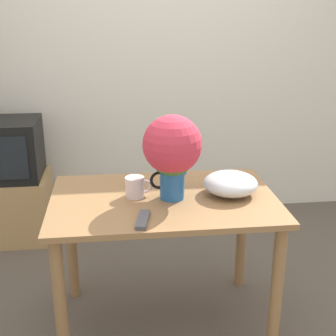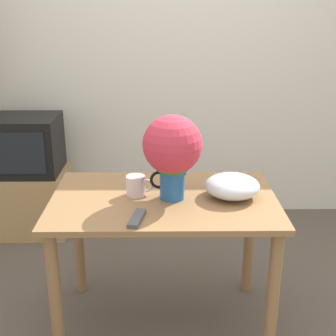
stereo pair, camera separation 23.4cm
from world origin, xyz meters
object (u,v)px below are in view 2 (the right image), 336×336
(coffee_mug, at_px, (136,186))
(white_bowl, at_px, (232,186))
(tv_set, at_px, (27,145))
(flower_vase, at_px, (172,150))

(coffee_mug, distance_m, white_bowl, 0.49)
(tv_set, bearing_deg, flower_vase, -47.60)
(flower_vase, height_order, white_bowl, flower_vase)
(coffee_mug, bearing_deg, tv_set, 128.07)
(coffee_mug, relative_size, white_bowl, 0.49)
(flower_vase, bearing_deg, coffee_mug, 167.48)
(flower_vase, bearing_deg, tv_set, 132.40)
(white_bowl, height_order, tv_set, tv_set)
(flower_vase, height_order, coffee_mug, flower_vase)
(white_bowl, bearing_deg, tv_set, 140.05)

